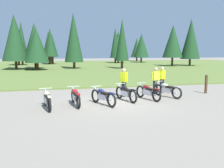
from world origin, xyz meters
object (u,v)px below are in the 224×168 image
Objects in this scene: motorcycle_maroon at (148,92)px; motorcycle_silver at (167,90)px; motorcycle_black at (126,93)px; rider_with_back_turned at (124,81)px; motorcycle_navy at (103,96)px; rider_near_row_end at (156,79)px; motorcycle_cream at (47,99)px; trail_marker_post at (206,84)px; rider_checking_bike at (162,78)px; motorcycle_red at (76,97)px.

motorcycle_maroon is 1.04× the size of motorcycle_silver.
motorcycle_black is 1.28m from motorcycle_maroon.
motorcycle_navy is at bearing -131.36° from rider_with_back_turned.
motorcycle_maroon is 1.62m from rider_with_back_turned.
rider_near_row_end reaches higher than motorcycle_silver.
rider_near_row_end is at bearing 19.24° from motorcycle_cream.
rider_near_row_end reaches higher than trail_marker_post.
motorcycle_maroon is 1.40m from motorcycle_silver.
motorcycle_cream and motorcycle_maroon have the same top height.
motorcycle_maroon and motorcycle_silver have the same top height.
rider_with_back_turned is at bearing 79.34° from motorcycle_black.
trail_marker_post is at bearing 10.86° from motorcycle_cream.
rider_checking_bike reaches higher than motorcycle_maroon.
motorcycle_maroon is (5.33, 0.85, 0.00)m from motorcycle_cream.
motorcycle_cream is at bearing -170.90° from motorcycle_maroon.
rider_checking_bike reaches higher than motorcycle_silver.
motorcycle_maroon is 4.41m from trail_marker_post.
motorcycle_red is 4.03m from motorcycle_maroon.
motorcycle_cream is 1.07× the size of motorcycle_navy.
motorcycle_navy is 1.17× the size of rider_checking_bike.
motorcycle_cream is 6.78m from motorcycle_silver.
motorcycle_maroon is at bearing 7.30° from motorcycle_red.
motorcycle_navy is at bearing -165.24° from motorcycle_maroon.
motorcycle_navy is 2.75m from motorcycle_maroon.
motorcycle_navy and motorcycle_black have the same top height.
rider_checking_bike reaches higher than motorcycle_black.
rider_checking_bike is (7.01, 2.71, 0.51)m from motorcycle_cream.
motorcycle_red is (1.34, 0.34, 0.00)m from motorcycle_cream.
motorcycle_red is 1.07× the size of motorcycle_navy.
trail_marker_post reaches higher than motorcycle_red.
rider_near_row_end is 1.00× the size of rider_checking_bike.
motorcycle_silver is at bearing -72.42° from rider_near_row_end.
motorcycle_cream and motorcycle_navy have the same top height.
rider_near_row_end is (1.03, 1.37, 0.51)m from motorcycle_maroon.
rider_checking_bike is at bearing 21.11° from motorcycle_cream.
motorcycle_navy is at bearing -150.76° from rider_near_row_end.
motorcycle_navy is 1.68× the size of trail_marker_post.
motorcycle_black is 1.23× the size of rider_with_back_turned.
rider_with_back_turned reaches higher than motorcycle_black.
rider_near_row_end is at bearing -143.23° from rider_checking_bike.
trail_marker_post is (4.29, 0.99, 0.15)m from motorcycle_maroon.
trail_marker_post is at bearing 10.31° from motorcycle_black.
rider_near_row_end is (6.36, 2.22, 0.51)m from motorcycle_cream.
motorcycle_red is 8.42m from trail_marker_post.
motorcycle_cream is at bearing -160.76° from rider_near_row_end.
motorcycle_maroon is 1.22× the size of rider_near_row_end.
rider_with_back_turned is at bearing 24.76° from motorcycle_cream.
motorcycle_red is 1.26× the size of rider_with_back_turned.
motorcycle_navy is 0.97× the size of motorcycle_maroon.
motorcycle_navy is at bearing 3.28° from motorcycle_cream.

